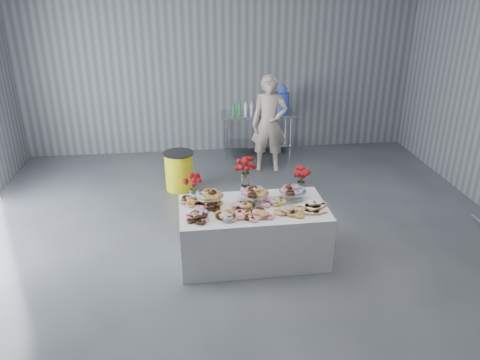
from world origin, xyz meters
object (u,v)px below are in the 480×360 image
object	(u,v)px
prep_table	(257,126)
display_table	(253,232)
person	(269,124)
trash_barrel	(179,171)
water_jug	(282,100)

from	to	relation	value
prep_table	display_table	bearing A→B (deg)	-99.52
prep_table	person	bearing A→B (deg)	-83.15
prep_table	trash_barrel	world-z (taller)	prep_table
prep_table	person	xyz separation A→B (m)	(0.10, -0.81, 0.30)
display_table	prep_table	distance (m)	3.89
prep_table	water_jug	world-z (taller)	water_jug
display_table	person	xyz separation A→B (m)	(0.74, 3.02, 0.54)
display_table	trash_barrel	size ratio (longest dim) A/B	2.81
person	trash_barrel	size ratio (longest dim) A/B	2.70
prep_table	trash_barrel	size ratio (longest dim) A/B	2.21
display_table	water_jug	world-z (taller)	water_jug
water_jug	person	bearing A→B (deg)	-116.50
prep_table	water_jug	xyz separation A→B (m)	(0.50, -0.00, 0.53)
display_table	person	distance (m)	3.15
prep_table	water_jug	bearing A→B (deg)	-0.00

